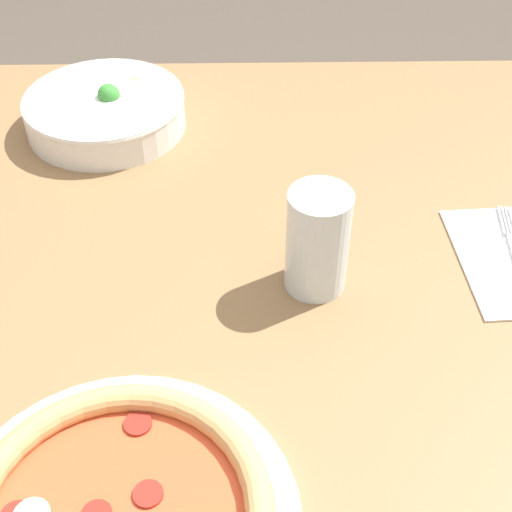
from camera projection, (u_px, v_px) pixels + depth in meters
The scene contains 3 objects.
dining_table at pixel (185, 348), 0.87m from camera, with size 1.22×1.07×0.77m.
bowl at pixel (105, 109), 1.03m from camera, with size 0.23×0.23×0.07m.
glass at pixel (317, 241), 0.77m from camera, with size 0.07×0.07×0.13m.
Camera 1 is at (0.08, -0.56, 1.35)m, focal length 50.00 mm.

